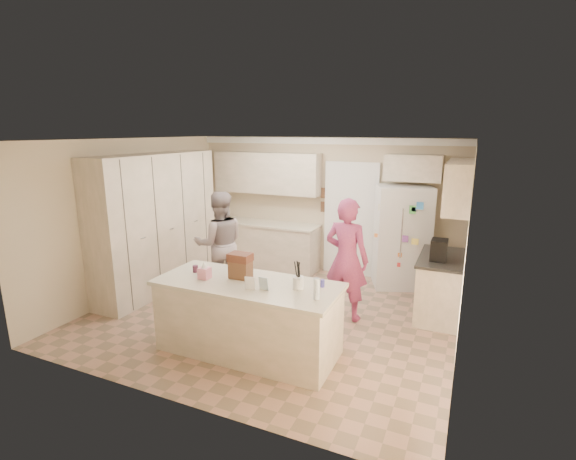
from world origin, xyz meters
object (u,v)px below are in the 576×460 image
at_px(refrigerator, 402,237).
at_px(tissue_box, 205,273).
at_px(coffee_maker, 439,250).
at_px(teen_girl, 347,259).
at_px(island_base, 248,319).
at_px(dollhouse_body, 241,270).
at_px(teen_boy, 220,244).
at_px(utensil_crock, 298,283).

height_order(refrigerator, tissue_box, refrigerator).
bearing_deg(tissue_box, coffee_maker, 37.57).
bearing_deg(teen_girl, island_base, 67.00).
height_order(dollhouse_body, teen_boy, teen_boy).
bearing_deg(tissue_box, dollhouse_body, 26.57).
relative_size(coffee_maker, tissue_box, 2.14).
bearing_deg(dollhouse_body, coffee_maker, 39.29).
relative_size(dollhouse_body, teen_girl, 0.14).
relative_size(refrigerator, teen_boy, 1.02).
bearing_deg(teen_girl, teen_boy, 5.43).
xyz_separation_m(refrigerator, island_base, (-1.35, -3.12, -0.46)).
relative_size(refrigerator, dollhouse_body, 6.92).
xyz_separation_m(island_base, utensil_crock, (0.65, 0.05, 0.56)).
relative_size(tissue_box, dollhouse_body, 0.54).
relative_size(refrigerator, teen_girl, 1.00).
relative_size(utensil_crock, teen_girl, 0.08).
bearing_deg(teen_boy, refrigerator, 172.78).
distance_m(refrigerator, utensil_crock, 3.15).
bearing_deg(island_base, tissue_box, -169.70).
bearing_deg(refrigerator, island_base, -133.15).
bearing_deg(tissue_box, utensil_crock, 7.13).
distance_m(island_base, teen_boy, 2.08).
xyz_separation_m(island_base, teen_boy, (-1.37, 1.50, 0.44)).
distance_m(dollhouse_body, teen_girl, 1.67).
height_order(refrigerator, dollhouse_body, refrigerator).
relative_size(island_base, dollhouse_body, 8.46).
distance_m(coffee_maker, teen_girl, 1.31).
bearing_deg(dollhouse_body, utensil_crock, -3.58).
xyz_separation_m(refrigerator, teen_girl, (-0.51, -1.67, 0.00)).
height_order(coffee_maker, island_base, coffee_maker).
bearing_deg(refrigerator, dollhouse_body, -136.16).
bearing_deg(coffee_maker, island_base, -137.17).
relative_size(island_base, utensil_crock, 14.67).
bearing_deg(coffee_maker, teen_boy, -173.37).
relative_size(island_base, teen_girl, 1.22).
relative_size(coffee_maker, teen_boy, 0.17).
distance_m(teen_boy, teen_girl, 2.20).
xyz_separation_m(coffee_maker, tissue_box, (-2.60, -2.00, -0.07)).
height_order(refrigerator, island_base, refrigerator).
distance_m(refrigerator, island_base, 3.43).
distance_m(utensil_crock, dollhouse_body, 0.80).
distance_m(refrigerator, coffee_maker, 1.42).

